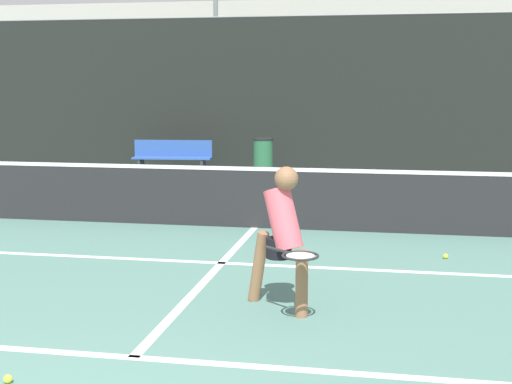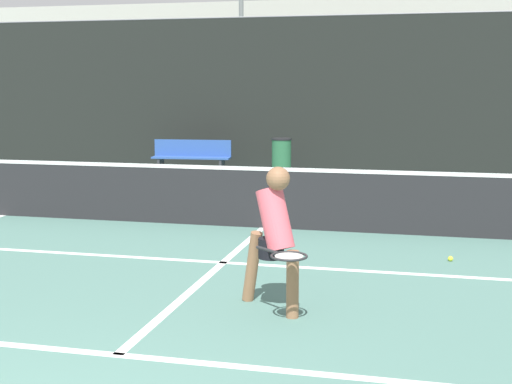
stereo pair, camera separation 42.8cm
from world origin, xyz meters
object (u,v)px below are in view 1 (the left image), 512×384
(courtside_bench, at_px, (172,156))
(parked_car, at_px, (323,140))
(player_practicing, at_px, (282,231))
(trash_bin, at_px, (263,158))

(courtside_bench, relative_size, parked_car, 0.44)
(courtside_bench, bearing_deg, parked_car, 45.46)
(courtside_bench, bearing_deg, player_practicing, -72.19)
(player_practicing, height_order, trash_bin, player_practicing)
(player_practicing, distance_m, courtside_bench, 10.53)
(player_practicing, bearing_deg, courtside_bench, 151.01)
(courtside_bench, xyz_separation_m, trash_bin, (2.24, -0.13, 0.00))
(player_practicing, xyz_separation_m, parked_car, (-0.83, 13.67, -0.20))
(courtside_bench, height_order, trash_bin, trash_bin)
(player_practicing, distance_m, trash_bin, 9.75)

